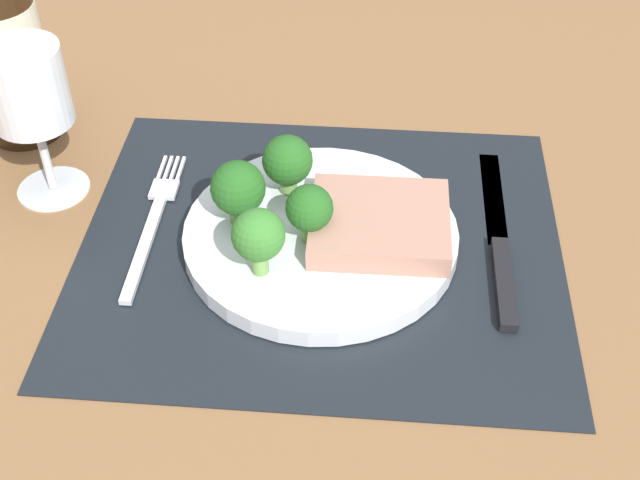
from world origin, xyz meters
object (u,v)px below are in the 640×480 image
at_px(wine_bottle, 0,30).
at_px(wine_glass, 29,96).
at_px(steak, 380,222).
at_px(fork, 153,221).
at_px(knife, 500,246).
at_px(plate, 321,236).

height_order(wine_bottle, wine_glass, wine_bottle).
height_order(steak, wine_bottle, wine_bottle).
relative_size(steak, wine_bottle, 0.38).
bearing_deg(wine_bottle, fork, -39.77).
bearing_deg(steak, fork, 176.25).
bearing_deg(steak, knife, 2.25).
distance_m(steak, knife, 0.11).
xyz_separation_m(steak, wine_bottle, (-0.36, 0.14, 0.08)).
bearing_deg(plate, steak, 1.50).
distance_m(plate, wine_bottle, 0.35).
height_order(plate, wine_bottle, wine_bottle).
xyz_separation_m(steak, knife, (0.10, 0.00, -0.02)).
relative_size(plate, wine_bottle, 0.77).
distance_m(fork, knife, 0.30).
bearing_deg(steak, plate, -178.50).
bearing_deg(knife, wine_bottle, 162.68).
height_order(fork, knife, knife).
xyz_separation_m(fork, knife, (0.30, -0.01, 0.00)).
height_order(knife, wine_bottle, wine_bottle).
relative_size(steak, knife, 0.50).
distance_m(steak, wine_bottle, 0.39).
distance_m(wine_bottle, wine_glass, 0.11).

